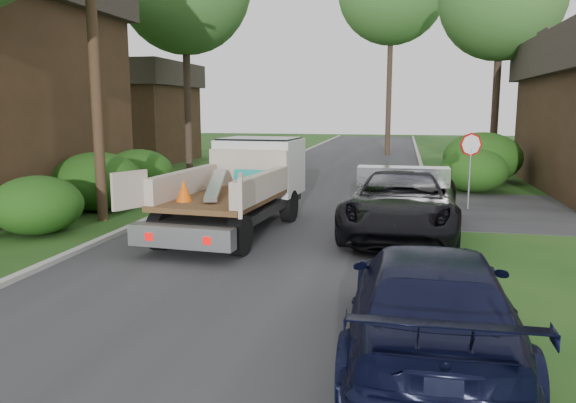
{
  "coord_description": "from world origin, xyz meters",
  "views": [
    {
      "loc": [
        3.08,
        -9.74,
        3.27
      ],
      "look_at": [
        0.6,
        2.33,
        1.2
      ],
      "focal_mm": 35.0,
      "sensor_mm": 36.0,
      "label": 1
    }
  ],
  "objects_px": {
    "flatbed_truck": "(246,180)",
    "utility_pole": "(93,38)",
    "black_pickup": "(402,202)",
    "house_left_far": "(125,111)",
    "stop_sign": "(471,155)",
    "navy_suv": "(430,303)"
  },
  "relations": [
    {
      "from": "utility_pole",
      "to": "navy_suv",
      "type": "bearing_deg",
      "value": -39.83
    },
    {
      "from": "stop_sign",
      "to": "house_left_far",
      "type": "bearing_deg",
      "value": 145.19
    },
    {
      "from": "stop_sign",
      "to": "black_pickup",
      "type": "height_order",
      "value": "stop_sign"
    },
    {
      "from": "stop_sign",
      "to": "navy_suv",
      "type": "distance_m",
      "value": 11.67
    },
    {
      "from": "utility_pole",
      "to": "black_pickup",
      "type": "xyz_separation_m",
      "value": [
        8.58,
        -0.07,
        -4.33
      ]
    },
    {
      "from": "flatbed_truck",
      "to": "house_left_far",
      "type": "bearing_deg",
      "value": 130.87
    },
    {
      "from": "black_pickup",
      "to": "house_left_far",
      "type": "bearing_deg",
      "value": 137.3
    },
    {
      "from": "house_left_far",
      "to": "black_pickup",
      "type": "bearing_deg",
      "value": -45.83
    },
    {
      "from": "flatbed_truck",
      "to": "black_pickup",
      "type": "distance_m",
      "value": 4.27
    },
    {
      "from": "house_left_far",
      "to": "navy_suv",
      "type": "xyz_separation_m",
      "value": [
        16.99,
        -24.5,
        -2.3
      ]
    },
    {
      "from": "utility_pole",
      "to": "flatbed_truck",
      "type": "xyz_separation_m",
      "value": [
        4.34,
        0.08,
        -3.87
      ]
    },
    {
      "from": "stop_sign",
      "to": "black_pickup",
      "type": "bearing_deg",
      "value": -117.17
    },
    {
      "from": "house_left_far",
      "to": "black_pickup",
      "type": "relative_size",
      "value": 1.25
    },
    {
      "from": "stop_sign",
      "to": "flatbed_truck",
      "type": "height_order",
      "value": "stop_sign"
    },
    {
      "from": "utility_pole",
      "to": "navy_suv",
      "type": "xyz_separation_m",
      "value": [
        8.97,
        -7.48,
        -4.42
      ]
    },
    {
      "from": "flatbed_truck",
      "to": "navy_suv",
      "type": "xyz_separation_m",
      "value": [
        4.63,
        -7.57,
        -0.55
      ]
    },
    {
      "from": "stop_sign",
      "to": "flatbed_truck",
      "type": "relative_size",
      "value": 0.38
    },
    {
      "from": "stop_sign",
      "to": "utility_pole",
      "type": "height_order",
      "value": "utility_pole"
    },
    {
      "from": "flatbed_truck",
      "to": "utility_pole",
      "type": "bearing_deg",
      "value": -174.14
    },
    {
      "from": "utility_pole",
      "to": "flatbed_truck",
      "type": "relative_size",
      "value": 1.54
    },
    {
      "from": "utility_pole",
      "to": "flatbed_truck",
      "type": "distance_m",
      "value": 5.82
    },
    {
      "from": "flatbed_truck",
      "to": "black_pickup",
      "type": "xyz_separation_m",
      "value": [
        4.24,
        -0.16,
        -0.46
      ]
    }
  ]
}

